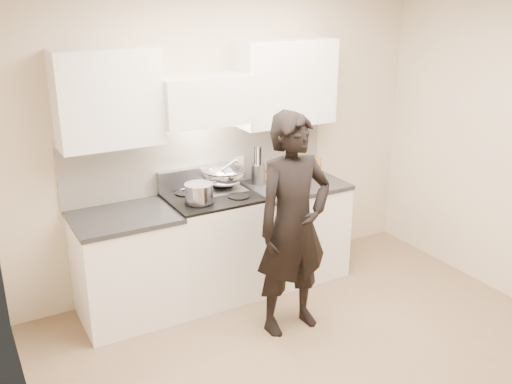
% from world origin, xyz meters
% --- Properties ---
extents(ground_plane, '(4.00, 4.00, 0.00)m').
position_xyz_m(ground_plane, '(0.00, 0.00, 0.00)').
color(ground_plane, '#82674A').
extents(room_shell, '(4.04, 3.54, 2.70)m').
position_xyz_m(room_shell, '(-0.06, 0.37, 1.60)').
color(room_shell, beige).
rests_on(room_shell, ground).
extents(stove, '(0.76, 0.65, 0.96)m').
position_xyz_m(stove, '(-0.30, 1.42, 0.47)').
color(stove, white).
rests_on(stove, ground).
extents(counter_right, '(0.92, 0.67, 0.92)m').
position_xyz_m(counter_right, '(0.53, 1.43, 0.46)').
color(counter_right, white).
rests_on(counter_right, ground).
extents(counter_left, '(0.82, 0.67, 0.92)m').
position_xyz_m(counter_left, '(-1.08, 1.43, 0.46)').
color(counter_left, white).
rests_on(counter_left, ground).
extents(wok, '(0.40, 0.50, 0.33)m').
position_xyz_m(wok, '(-0.11, 1.57, 1.07)').
color(wok, '#B2AFC6').
rests_on(wok, stove).
extents(stock_pot, '(0.33, 0.27, 0.16)m').
position_xyz_m(stock_pot, '(-0.47, 1.30, 1.04)').
color(stock_pot, '#B2AFC6').
rests_on(stock_pot, stove).
extents(utensil_crock, '(0.13, 0.13, 0.34)m').
position_xyz_m(utensil_crock, '(0.24, 1.58, 1.03)').
color(utensil_crock, '#9D9EA9').
rests_on(utensil_crock, counter_right).
extents(spice_jar, '(0.04, 0.04, 0.09)m').
position_xyz_m(spice_jar, '(0.36, 1.65, 0.97)').
color(spice_jar, orange).
rests_on(spice_jar, counter_right).
extents(oil_glass, '(0.08, 0.08, 0.15)m').
position_xyz_m(oil_glass, '(0.89, 1.57, 0.99)').
color(oil_glass, '#A85D23').
rests_on(oil_glass, counter_right).
extents(person, '(0.66, 0.44, 1.78)m').
position_xyz_m(person, '(0.03, 0.64, 0.89)').
color(person, black).
rests_on(person, ground).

